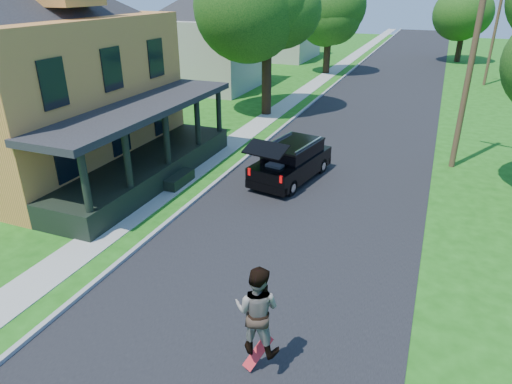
% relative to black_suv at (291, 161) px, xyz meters
% --- Properties ---
extents(ground, '(140.00, 140.00, 0.00)m').
position_rel_black_suv_xyz_m(ground, '(1.40, -8.19, -0.80)').
color(ground, '#1A5611').
rests_on(ground, ground).
extents(street, '(8.00, 120.00, 0.02)m').
position_rel_black_suv_xyz_m(street, '(1.40, 11.81, -0.80)').
color(street, black).
rests_on(street, ground).
extents(curb, '(0.15, 120.00, 0.12)m').
position_rel_black_suv_xyz_m(curb, '(-2.65, 11.81, -0.80)').
color(curb, gray).
rests_on(curb, ground).
extents(sidewalk, '(1.30, 120.00, 0.03)m').
position_rel_black_suv_xyz_m(sidewalk, '(-4.20, 11.81, -0.80)').
color(sidewalk, '#999A92').
rests_on(sidewalk, ground).
extents(front_walk, '(6.50, 1.20, 0.03)m').
position_rel_black_suv_xyz_m(front_walk, '(-8.10, -2.19, -0.80)').
color(front_walk, '#999A92').
rests_on(front_walk, ground).
extents(main_house, '(15.56, 15.56, 10.10)m').
position_rel_black_suv_xyz_m(main_house, '(-11.40, -2.19, 4.12)').
color(main_house, '#EA8C44').
rests_on(main_house, ground).
extents(neighbor_house_mid, '(12.78, 12.78, 8.30)m').
position_rel_black_suv_xyz_m(neighbor_house_mid, '(-12.10, 15.81, 3.39)').
color(neighbor_house_mid, '#ABA998').
rests_on(neighbor_house_mid, ground).
extents(neighbor_house_far, '(12.78, 12.78, 8.30)m').
position_rel_black_suv_xyz_m(neighbor_house_far, '(-12.10, 31.81, 3.39)').
color(neighbor_house_far, '#ABA998').
rests_on(neighbor_house_far, ground).
extents(black_suv, '(2.46, 4.70, 2.09)m').
position_rel_black_suv_xyz_m(black_suv, '(0.00, 0.00, 0.00)').
color(black_suv, black).
rests_on(black_suv, ground).
extents(skateboarder, '(0.97, 0.77, 1.94)m').
position_rel_black_suv_xyz_m(skateboarder, '(2.49, -9.99, 0.76)').
color(skateboarder, black).
rests_on(skateboarder, ground).
extents(skateboard, '(0.54, 0.52, 0.70)m').
position_rel_black_suv_xyz_m(skateboard, '(2.49, -9.92, -0.41)').
color(skateboard, red).
rests_on(skateboard, ground).
extents(tree_left_mid, '(7.74, 7.90, 9.43)m').
position_rel_black_suv_xyz_m(tree_left_mid, '(-4.62, 9.42, 5.33)').
color(tree_left_mid, black).
rests_on(tree_left_mid, ground).
extents(tree_left_far, '(6.97, 6.61, 8.31)m').
position_rel_black_suv_xyz_m(tree_left_far, '(-4.65, 24.66, 4.59)').
color(tree_left_far, black).
rests_on(tree_left_far, ground).
extents(tree_right_far, '(5.79, 5.54, 8.30)m').
position_rel_black_suv_xyz_m(tree_right_far, '(6.36, 36.19, 4.66)').
color(tree_right_far, black).
rests_on(tree_right_far, ground).
extents(utility_pole_near, '(1.48, 0.60, 9.86)m').
position_rel_black_suv_xyz_m(utility_pole_near, '(6.17, 4.06, 4.27)').
color(utility_pole_near, '#453820').
rests_on(utility_pole_near, ground).
extents(utility_pole_far, '(1.40, 0.41, 7.43)m').
position_rel_black_suv_xyz_m(utility_pole_far, '(8.40, 24.15, 3.04)').
color(utility_pole_far, '#453820').
rests_on(utility_pole_far, ground).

